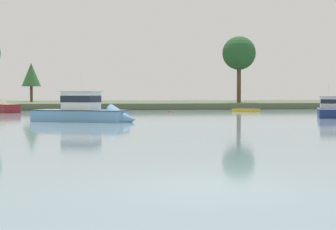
# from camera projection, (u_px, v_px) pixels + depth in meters

# --- Properties ---
(ground_plane) EXTENTS (555.11, 555.11, 0.00)m
(ground_plane) POSITION_uv_depth(u_px,v_px,m) (207.00, 187.00, 12.47)
(ground_plane) COLOR gray
(far_shore_bank) EXTENTS (249.80, 55.72, 1.01)m
(far_shore_bank) POSITION_uv_depth(u_px,v_px,m) (81.00, 104.00, 105.72)
(far_shore_bank) COLOR #4C563D
(far_shore_bank) RESTS_ON ground
(dinghy_yellow) EXTENTS (3.66, 4.07, 0.67)m
(dinghy_yellow) POSITION_uv_depth(u_px,v_px,m) (246.00, 111.00, 71.95)
(dinghy_yellow) COLOR gold
(dinghy_yellow) RESTS_ON ground
(cruiser_navy) EXTENTS (4.83, 7.27, 4.18)m
(cruiser_navy) POSITION_uv_depth(u_px,v_px,m) (328.00, 112.00, 53.62)
(cruiser_navy) COLOR navy
(cruiser_navy) RESTS_ON ground
(cruiser_skyblue) EXTENTS (9.50, 6.91, 5.31)m
(cruiser_skyblue) POSITION_uv_depth(u_px,v_px,m) (90.00, 115.00, 44.17)
(cruiser_skyblue) COLOR #669ECC
(cruiser_skyblue) RESTS_ON ground
(dinghy_sand) EXTENTS (3.60, 3.97, 0.59)m
(dinghy_sand) POSITION_uv_depth(u_px,v_px,m) (107.00, 113.00, 62.50)
(dinghy_sand) COLOR tan
(dinghy_sand) RESTS_ON ground
(mooring_buoy_red) EXTENTS (0.35, 0.35, 0.40)m
(mooring_buoy_red) POSITION_uv_depth(u_px,v_px,m) (170.00, 112.00, 70.49)
(mooring_buoy_red) COLOR red
(mooring_buoy_red) RESTS_ON ground
(shore_tree_left) EXTENTS (6.00, 6.00, 11.88)m
(shore_tree_left) POSITION_uv_depth(u_px,v_px,m) (239.00, 54.00, 91.49)
(shore_tree_left) COLOR brown
(shore_tree_left) RESTS_ON far_shore_bank
(shore_tree_center_left) EXTENTS (3.92, 3.92, 7.99)m
(shore_tree_center_left) POSITION_uv_depth(u_px,v_px,m) (31.00, 75.00, 104.99)
(shore_tree_center_left) COLOR brown
(shore_tree_center_left) RESTS_ON far_shore_bank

